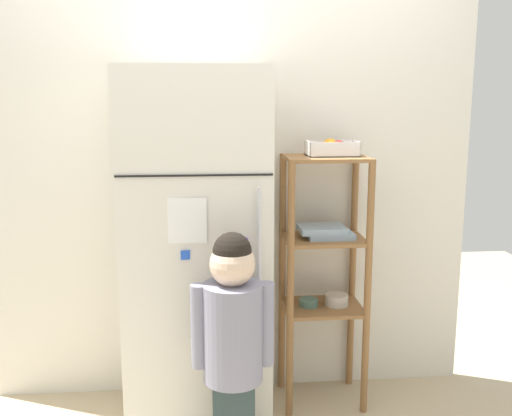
{
  "coord_description": "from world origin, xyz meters",
  "views": [
    {
      "loc": [
        -0.15,
        -2.75,
        1.62
      ],
      "look_at": [
        0.1,
        0.02,
        1.08
      ],
      "focal_mm": 41.43,
      "sensor_mm": 36.0,
      "label": 1
    }
  ],
  "objects_px": {
    "child_standing": "(233,331)",
    "refrigerator": "(197,252)",
    "fruit_bin": "(332,149)",
    "pantry_shelf_unit": "(324,258)"
  },
  "relations": [
    {
      "from": "child_standing",
      "to": "refrigerator",
      "type": "bearing_deg",
      "value": 107.76
    },
    {
      "from": "child_standing",
      "to": "fruit_bin",
      "type": "height_order",
      "value": "fruit_bin"
    },
    {
      "from": "refrigerator",
      "to": "pantry_shelf_unit",
      "type": "xyz_separation_m",
      "value": [
        0.65,
        0.13,
        -0.08
      ]
    },
    {
      "from": "child_standing",
      "to": "fruit_bin",
      "type": "xyz_separation_m",
      "value": [
        0.53,
        0.61,
        0.7
      ]
    },
    {
      "from": "fruit_bin",
      "to": "pantry_shelf_unit",
      "type": "bearing_deg",
      "value": -158.17
    },
    {
      "from": "fruit_bin",
      "to": "child_standing",
      "type": "bearing_deg",
      "value": -131.42
    },
    {
      "from": "refrigerator",
      "to": "fruit_bin",
      "type": "height_order",
      "value": "refrigerator"
    },
    {
      "from": "pantry_shelf_unit",
      "to": "fruit_bin",
      "type": "xyz_separation_m",
      "value": [
        0.03,
        0.01,
        0.56
      ]
    },
    {
      "from": "refrigerator",
      "to": "child_standing",
      "type": "relative_size",
      "value": 1.62
    },
    {
      "from": "refrigerator",
      "to": "fruit_bin",
      "type": "relative_size",
      "value": 6.86
    }
  ]
}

